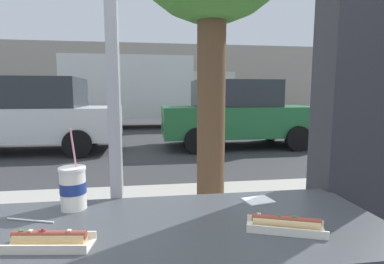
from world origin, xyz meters
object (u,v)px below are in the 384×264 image
(hotdog_tray_far, at_px, (50,240))
(parked_car_white, at_px, (30,115))
(parked_car_green, at_px, (237,114))
(box_truck, at_px, (147,90))
(soda_cup_right, at_px, (73,187))
(hotdog_tray_near, at_px, (286,224))

(hotdog_tray_far, bearing_deg, parked_car_white, 110.81)
(parked_car_green, xyz_separation_m, box_truck, (-2.49, 5.29, 0.72))
(soda_cup_right, distance_m, parked_car_white, 7.11)
(hotdog_tray_far, xyz_separation_m, parked_car_green, (2.68, 6.91, -0.09))
(parked_car_green, distance_m, box_truck, 5.89)
(parked_car_white, bearing_deg, hotdog_tray_near, -63.91)
(soda_cup_right, distance_m, box_truck, 11.92)
(hotdog_tray_near, relative_size, parked_car_green, 0.07)
(parked_car_green, bearing_deg, hotdog_tray_far, -111.16)
(parked_car_white, distance_m, parked_car_green, 5.30)
(soda_cup_right, bearing_deg, hotdog_tray_far, -89.48)
(hotdog_tray_near, height_order, parked_car_white, parked_car_white)
(hotdog_tray_near, relative_size, parked_car_white, 0.06)
(parked_car_green, height_order, box_truck, box_truck)
(soda_cup_right, xyz_separation_m, hotdog_tray_near, (0.76, -0.30, -0.07))
(soda_cup_right, height_order, parked_car_green, parked_car_green)
(soda_cup_right, distance_m, hotdog_tray_near, 0.82)
(hotdog_tray_far, relative_size, parked_car_white, 0.06)
(hotdog_tray_far, distance_m, parked_car_green, 7.41)
(soda_cup_right, height_order, hotdog_tray_far, soda_cup_right)
(hotdog_tray_near, xyz_separation_m, parked_car_white, (-3.39, 6.91, -0.08))
(hotdog_tray_far, relative_size, parked_car_green, 0.06)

